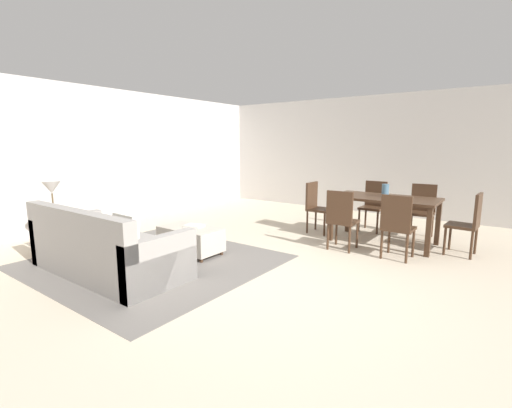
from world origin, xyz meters
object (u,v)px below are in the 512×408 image
Objects in this scene: couch at (105,251)px; dining_chair_head_east at (469,221)px; table_lamp at (52,189)px; dining_chair_near_left at (341,217)px; dining_chair_near_right at (397,223)px; dining_chair_far_right at (422,208)px; dining_chair_far_left at (374,203)px; dining_table at (384,203)px; dining_chair_head_west at (316,204)px; ottoman_table at (191,238)px; side_table at (55,224)px; book_on_ottoman at (194,226)px; vase_centerpiece at (385,190)px.

dining_chair_head_east is at bearing 44.26° from couch.
dining_chair_head_east is (4.96, 3.45, -0.44)m from table_lamp.
dining_chair_near_right is (0.80, 0.04, 0.00)m from dining_chair_near_left.
dining_chair_head_east is at bearing -44.08° from dining_chair_far_right.
dining_chair_near_left is 1.79m from dining_chair_head_east.
dining_chair_far_left is (-0.83, 1.54, 0.00)m from dining_chair_near_right.
table_lamp is 0.57× the size of dining_chair_head_east.
dining_chair_near_right reaches higher than dining_table.
dining_table is 1.22m from dining_chair_head_west.
dining_chair_near_left is (1.99, 2.66, 0.23)m from couch.
dining_chair_far_right is (4.19, 4.19, -0.44)m from table_lamp.
ottoman_table is 2.46m from dining_chair_head_west.
dining_chair_near_left and dining_chair_far_right have the same top height.
dining_chair_far_left is at bearing 60.86° from ottoman_table.
side_table is at bearing 90.00° from table_lamp.
book_on_ottoman is (1.67, 1.21, -0.02)m from side_table.
dining_chair_far_right reaches higher than ottoman_table.
dining_table is at bearing 42.34° from table_lamp.
dining_chair_head_east is at bearing 34.80° from table_lamp.
side_table is (-1.65, -1.15, 0.21)m from ottoman_table.
side_table reaches higher than ottoman_table.
dining_chair_near_right is 4.47× the size of vase_centerpiece.
ottoman_table is at bearing 34.91° from table_lamp.
dining_chair_near_left is at bearing -152.49° from dining_chair_head_east.
dining_table is at bearing 46.73° from book_on_ottoman.
dining_chair_head_east is at bearing 34.24° from book_on_ottoman.
table_lamp is 4.97m from dining_chair_near_right.
dining_table is at bearing 0.35° from dining_chair_head_west.
dining_chair_near_left is (1.72, 1.47, 0.29)m from ottoman_table.
book_on_ottoman is (-0.88, -2.21, -0.11)m from dining_chair_head_west.
vase_centerpiece is at bearing 98.63° from dining_table.
dining_chair_head_west reaches higher than side_table.
dining_chair_near_left is 1.00× the size of dining_chair_head_west.
table_lamp is at bearing -145.20° from dining_chair_head_east.
vase_centerpiece is at bearing 65.45° from dining_chair_near_left.
dining_chair_near_right is 2.89m from book_on_ottoman.
vase_centerpiece is (3.76, 3.46, -0.10)m from table_lamp.
table_lamp reaches higher than dining_chair_near_left.
dining_chair_far_left reaches higher than dining_table.
dining_table is 6.23× the size of book_on_ottoman.
dining_chair_near_left is 0.98m from vase_centerpiece.
dining_chair_near_right is 1.00× the size of dining_chair_far_left.
vase_centerpiece is at bearing 1.85° from dining_chair_head_west.
dining_table is (3.76, 3.43, -0.30)m from table_lamp.
dining_chair_near_left and dining_chair_near_right have the same top height.
dining_chair_head_east is 3.54× the size of book_on_ottoman.
book_on_ottoman is (-2.09, -2.22, -0.25)m from dining_table.
dining_chair_near_right is 0.97m from vase_centerpiece.
couch reaches higher than dining_table.
dining_chair_far_right is at bearing 45.02° from table_lamp.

